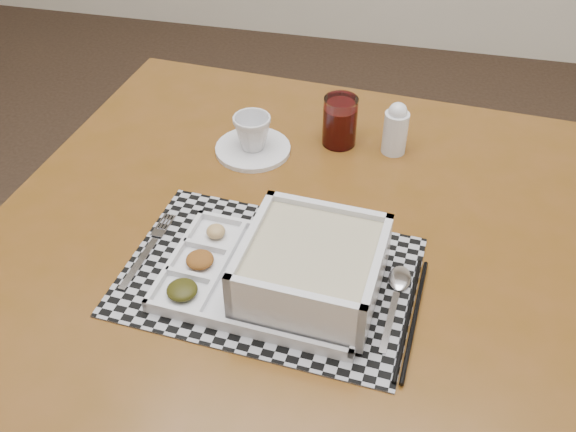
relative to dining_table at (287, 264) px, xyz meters
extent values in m
cube|color=#593810|center=(0.00, 0.00, 0.06)|extent=(1.09, 1.09, 0.04)
cylinder|color=#593810|center=(-0.43, 0.49, -0.33)|extent=(0.05, 0.05, 0.73)
cylinder|color=#593810|center=(0.49, 0.43, -0.33)|extent=(0.05, 0.05, 0.73)
cube|color=#593810|center=(0.03, 0.44, 0.00)|extent=(0.88, 0.09, 0.08)
cube|color=#593810|center=(-0.44, 0.03, 0.00)|extent=(0.09, 0.88, 0.08)
cube|color=#593810|center=(0.44, -0.03, 0.00)|extent=(0.09, 0.88, 0.08)
cube|color=#97979E|center=(0.00, -0.11, 0.08)|extent=(0.48, 0.35, 0.00)
cube|color=silver|center=(0.00, -0.13, 0.09)|extent=(0.33, 0.24, 0.01)
cube|color=silver|center=(0.01, -0.02, 0.10)|extent=(0.32, 0.03, 0.01)
cube|color=silver|center=(-0.01, -0.23, 0.10)|extent=(0.32, 0.03, 0.01)
cube|color=silver|center=(-0.16, -0.12, 0.10)|extent=(0.02, 0.22, 0.01)
cube|color=silver|center=(0.16, -0.14, 0.10)|extent=(0.02, 0.22, 0.01)
cube|color=silver|center=(-0.08, -0.12, 0.10)|extent=(0.02, 0.20, 0.01)
cube|color=silver|center=(-0.12, -0.15, 0.10)|extent=(0.08, 0.01, 0.01)
cube|color=silver|center=(-0.12, -0.08, 0.10)|extent=(0.08, 0.01, 0.01)
ellipsoid|color=black|center=(-0.12, -0.19, 0.10)|extent=(0.05, 0.05, 0.02)
ellipsoid|color=#4E230D|center=(-0.11, -0.12, 0.10)|extent=(0.04, 0.04, 0.02)
ellipsoid|color=#996F45|center=(-0.11, -0.05, 0.10)|extent=(0.03, 0.03, 0.02)
cube|color=silver|center=(0.07, -0.13, 0.10)|extent=(0.22, 0.22, 0.01)
cube|color=silver|center=(0.08, -0.03, 0.14)|extent=(0.20, 0.03, 0.09)
cube|color=silver|center=(0.06, -0.22, 0.14)|extent=(0.20, 0.03, 0.09)
cube|color=silver|center=(-0.03, -0.12, 0.14)|extent=(0.03, 0.20, 0.09)
cube|color=silver|center=(0.16, -0.14, 0.14)|extent=(0.03, 0.20, 0.09)
cube|color=tan|center=(0.07, -0.13, 0.13)|extent=(0.19, 0.19, 0.08)
cube|color=silver|center=(-0.22, -0.13, 0.08)|extent=(0.02, 0.12, 0.00)
cube|color=silver|center=(-0.21, -0.06, 0.08)|extent=(0.02, 0.02, 0.00)
cube|color=silver|center=(-0.22, -0.03, 0.08)|extent=(0.01, 0.04, 0.00)
cube|color=silver|center=(-0.21, -0.03, 0.08)|extent=(0.01, 0.04, 0.00)
cube|color=silver|center=(-0.21, -0.03, 0.08)|extent=(0.01, 0.04, 0.00)
cube|color=silver|center=(-0.20, -0.03, 0.08)|extent=(0.01, 0.04, 0.00)
cube|color=silver|center=(0.19, -0.16, 0.08)|extent=(0.02, 0.12, 0.00)
ellipsoid|color=silver|center=(0.20, -0.07, 0.08)|extent=(0.04, 0.06, 0.01)
cylinder|color=black|center=(0.22, -0.15, 0.09)|extent=(0.02, 0.24, 0.01)
cylinder|color=black|center=(0.23, -0.15, 0.09)|extent=(0.02, 0.24, 0.01)
cylinder|color=silver|center=(-0.12, 0.22, 0.08)|extent=(0.15, 0.15, 0.01)
imported|color=silver|center=(-0.12, 0.22, 0.12)|extent=(0.09, 0.09, 0.07)
cylinder|color=white|center=(0.04, 0.29, 0.13)|extent=(0.07, 0.07, 0.10)
cylinder|color=#420506|center=(0.04, 0.29, 0.12)|extent=(0.06, 0.06, 0.08)
cylinder|color=silver|center=(0.15, 0.28, 0.12)|extent=(0.05, 0.05, 0.09)
sphere|color=silver|center=(0.15, 0.28, 0.17)|extent=(0.04, 0.04, 0.04)
camera|label=1|loc=(0.19, -0.79, 0.82)|focal=40.00mm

